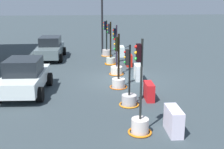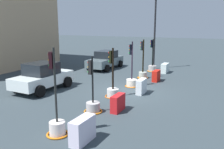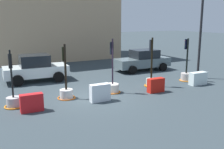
% 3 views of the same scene
% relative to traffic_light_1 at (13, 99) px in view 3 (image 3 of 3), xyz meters
% --- Properties ---
extents(ground_plane, '(120.00, 120.00, 0.00)m').
position_rel_traffic_light_1_xyz_m(ground_plane, '(4.05, -0.27, -0.39)').
color(ground_plane, '#333E44').
extents(traffic_light_1, '(0.90, 0.90, 2.71)m').
position_rel_traffic_light_1_xyz_m(traffic_light_1, '(0.00, 0.00, 0.00)').
color(traffic_light_1, '#B2ACAD').
rests_on(traffic_light_1, ground_plane).
extents(traffic_light_2, '(0.94, 0.94, 2.85)m').
position_rel_traffic_light_1_xyz_m(traffic_light_2, '(2.64, 0.15, 0.09)').
color(traffic_light_2, silver).
rests_on(traffic_light_2, ground_plane).
extents(traffic_light_3, '(0.90, 0.90, 3.03)m').
position_rel_traffic_light_1_xyz_m(traffic_light_3, '(5.30, -0.04, 0.02)').
color(traffic_light_3, silver).
rests_on(traffic_light_3, ground_plane).
extents(traffic_light_4, '(0.84, 0.84, 3.00)m').
position_rel_traffic_light_1_xyz_m(traffic_light_4, '(8.08, 0.06, 0.10)').
color(traffic_light_4, '#B1B9AB').
rests_on(traffic_light_4, ground_plane).
extents(traffic_light_5, '(0.87, 0.87, 2.84)m').
position_rel_traffic_light_1_xyz_m(traffic_light_5, '(11.02, 0.10, 0.06)').
color(traffic_light_5, '#B4AAA5').
rests_on(traffic_light_5, ground_plane).
extents(construction_barrier_1, '(1.01, 0.39, 0.82)m').
position_rel_traffic_light_1_xyz_m(construction_barrier_1, '(0.62, -1.04, 0.01)').
color(construction_barrier_1, red).
rests_on(construction_barrier_1, ground_plane).
extents(construction_barrier_2, '(1.03, 0.40, 0.89)m').
position_rel_traffic_light_1_xyz_m(construction_barrier_2, '(3.97, -1.16, 0.05)').
color(construction_barrier_2, silver).
rests_on(construction_barrier_2, ground_plane).
extents(construction_barrier_3, '(0.98, 0.41, 0.81)m').
position_rel_traffic_light_1_xyz_m(construction_barrier_3, '(7.49, -1.16, 0.01)').
color(construction_barrier_3, red).
rests_on(construction_barrier_3, ground_plane).
extents(construction_barrier_4, '(1.17, 0.50, 0.80)m').
position_rel_traffic_light_1_xyz_m(construction_barrier_4, '(10.91, -1.06, 0.01)').
color(construction_barrier_4, silver).
rests_on(construction_barrier_4, ground_plane).
extents(car_grey_saloon, '(4.59, 2.21, 1.67)m').
position_rel_traffic_light_1_xyz_m(car_grey_saloon, '(10.55, 4.49, 0.43)').
color(car_grey_saloon, slate).
rests_on(car_grey_saloon, ground_plane).
extents(car_white_van, '(4.20, 2.37, 1.77)m').
position_rel_traffic_light_1_xyz_m(car_white_van, '(2.15, 4.85, 0.47)').
color(car_white_van, silver).
rests_on(car_white_van, ground_plane).
extents(building_main_facade, '(12.54, 9.06, 10.78)m').
position_rel_traffic_light_1_xyz_m(building_main_facade, '(6.50, 15.62, 5.01)').
color(building_main_facade, tan).
rests_on(building_main_facade, ground_plane).
extents(street_lamp_post, '(0.36, 0.36, 6.61)m').
position_rel_traffic_light_1_xyz_m(street_lamp_post, '(12.37, 0.34, 3.49)').
color(street_lamp_post, black).
rests_on(street_lamp_post, ground_plane).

